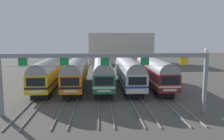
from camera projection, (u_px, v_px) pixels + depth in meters
The scene contains 9 objects.
ground_plane at pixel (103, 87), 38.99m from camera, with size 160.00×160.00×0.00m, color #4C4944.
track_bed at pixel (101, 72), 55.79m from camera, with size 18.16×70.00×0.15m.
commuter_train_yellow at pixel (50, 71), 38.14m from camera, with size 2.88×18.06×4.77m.
commuter_train_orange at pixel (77, 71), 38.38m from camera, with size 2.88×18.06×5.05m.
commuter_train_green at pixel (103, 71), 38.62m from camera, with size 2.88×18.06×5.05m.
commuter_train_silver at pixel (128, 71), 38.86m from camera, with size 2.88×18.06×5.05m.
commuter_train_maroon at pixel (154, 71), 39.09m from camera, with size 2.88×18.06×4.77m.
catenary_gantry at pixel (105, 65), 24.91m from camera, with size 21.90×0.44×6.97m.
maintenance_building at pixel (120, 48), 76.74m from camera, with size 19.67×10.00×9.17m, color beige.
Camera 1 is at (-0.70, -38.24, 8.22)m, focal length 38.65 mm.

